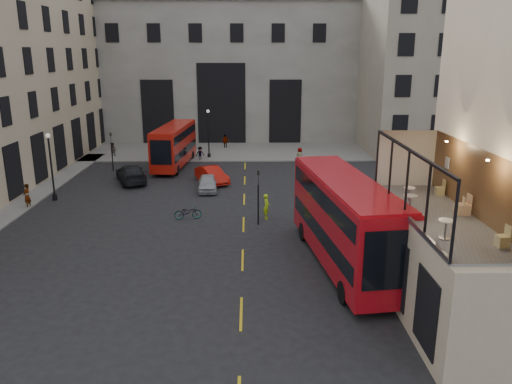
{
  "coord_description": "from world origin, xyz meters",
  "views": [
    {
      "loc": [
        -1.63,
        -20.09,
        11.37
      ],
      "look_at": [
        -1.19,
        9.51,
        3.0
      ],
      "focal_mm": 35.0,
      "sensor_mm": 36.0,
      "label": 1
    }
  ],
  "objects_px": {
    "traffic_light_near": "(258,190)",
    "car_c": "(131,174)",
    "bus_far": "(174,144)",
    "cafe_chair_c": "(464,208)",
    "car_a": "(208,183)",
    "pedestrian_e": "(27,196)",
    "pedestrian_b": "(200,154)",
    "cafe_table_mid": "(410,201)",
    "bus_near": "(344,217)",
    "cafe_chair_b": "(459,209)",
    "street_lamp_a": "(52,171)",
    "cafe_chair_d": "(440,191)",
    "pedestrian_a": "(113,150)",
    "pedestrian_d": "(300,156)",
    "street_lamp_b": "(209,137)",
    "cafe_chair_a": "(502,240)",
    "pedestrian_c": "(225,142)",
    "bicycle": "(188,212)",
    "cafe_table_far": "(409,192)",
    "traffic_light_far": "(111,147)",
    "cafe_table_near": "(446,226)",
    "car_b": "(212,175)",
    "cyclist": "(266,206)"
  },
  "relations": [
    {
      "from": "cafe_table_mid",
      "to": "pedestrian_a",
      "type": "bearing_deg",
      "value": 122.84
    },
    {
      "from": "car_b",
      "to": "cafe_chair_d",
      "type": "bearing_deg",
      "value": -87.49
    },
    {
      "from": "street_lamp_a",
      "to": "pedestrian_b",
      "type": "distance_m",
      "value": 17.88
    },
    {
      "from": "pedestrian_a",
      "to": "pedestrian_e",
      "type": "xyz_separation_m",
      "value": [
        -1.57,
        -18.75,
        0.13
      ]
    },
    {
      "from": "bus_near",
      "to": "cafe_table_mid",
      "type": "relative_size",
      "value": 16.46
    },
    {
      "from": "cafe_table_far",
      "to": "cafe_chair_b",
      "type": "height_order",
      "value": "cafe_chair_b"
    },
    {
      "from": "bus_far",
      "to": "pedestrian_e",
      "type": "xyz_separation_m",
      "value": [
        -9.05,
        -14.07,
        -1.4
      ]
    },
    {
      "from": "bicycle",
      "to": "pedestrian_d",
      "type": "xyz_separation_m",
      "value": [
        9.62,
        17.79,
        0.35
      ]
    },
    {
      "from": "car_a",
      "to": "pedestrian_e",
      "type": "xyz_separation_m",
      "value": [
        -13.12,
        -4.71,
        0.27
      ]
    },
    {
      "from": "pedestrian_a",
      "to": "cafe_table_mid",
      "type": "xyz_separation_m",
      "value": [
        22.05,
        -34.16,
        4.3
      ]
    },
    {
      "from": "pedestrian_b",
      "to": "cafe_chair_c",
      "type": "bearing_deg",
      "value": -91.4
    },
    {
      "from": "traffic_light_near",
      "to": "traffic_light_far",
      "type": "height_order",
      "value": "same"
    },
    {
      "from": "cafe_table_near",
      "to": "cafe_table_far",
      "type": "distance_m",
      "value": 4.85
    },
    {
      "from": "car_a",
      "to": "cafe_chair_c",
      "type": "relative_size",
      "value": 4.34
    },
    {
      "from": "street_lamp_b",
      "to": "bus_far",
      "type": "height_order",
      "value": "street_lamp_b"
    },
    {
      "from": "pedestrian_e",
      "to": "car_c",
      "type": "bearing_deg",
      "value": 151.08
    },
    {
      "from": "cafe_chair_a",
      "to": "pedestrian_c",
      "type": "bearing_deg",
      "value": 105.43
    },
    {
      "from": "bicycle",
      "to": "cafe_table_near",
      "type": "xyz_separation_m",
      "value": [
        11.62,
        -15.94,
        4.6
      ]
    },
    {
      "from": "car_a",
      "to": "cafe_table_far",
      "type": "xyz_separation_m",
      "value": [
        10.96,
        -18.49,
        4.38
      ]
    },
    {
      "from": "bus_near",
      "to": "cafe_chair_b",
      "type": "bearing_deg",
      "value": -52.41
    },
    {
      "from": "bicycle",
      "to": "cafe_table_mid",
      "type": "relative_size",
      "value": 2.46
    },
    {
      "from": "car_c",
      "to": "bus_far",
      "type": "bearing_deg",
      "value": -136.15
    },
    {
      "from": "car_c",
      "to": "cafe_chair_d",
      "type": "xyz_separation_m",
      "value": [
        19.88,
        -20.5,
        4.05
      ]
    },
    {
      "from": "bus_near",
      "to": "cafe_table_far",
      "type": "xyz_separation_m",
      "value": [
        2.35,
        -3.13,
        2.3
      ]
    },
    {
      "from": "bus_far",
      "to": "cafe_chair_c",
      "type": "distance_m",
      "value": 34.34
    },
    {
      "from": "pedestrian_e",
      "to": "bicycle",
      "type": "bearing_deg",
      "value": 86.93
    },
    {
      "from": "car_a",
      "to": "pedestrian_d",
      "type": "height_order",
      "value": "pedestrian_d"
    },
    {
      "from": "bicycle",
      "to": "pedestrian_d",
      "type": "relative_size",
      "value": 1.11
    },
    {
      "from": "street_lamp_a",
      "to": "cafe_chair_d",
      "type": "distance_m",
      "value": 28.92
    },
    {
      "from": "bus_far",
      "to": "cafe_table_mid",
      "type": "height_order",
      "value": "cafe_table_mid"
    },
    {
      "from": "bicycle",
      "to": "pedestrian_b",
      "type": "relative_size",
      "value": 1.22
    },
    {
      "from": "street_lamp_a",
      "to": "pedestrian_a",
      "type": "distance_m",
      "value": 16.77
    },
    {
      "from": "traffic_light_near",
      "to": "car_c",
      "type": "distance_m",
      "value": 16.21
    },
    {
      "from": "traffic_light_far",
      "to": "pedestrian_c",
      "type": "height_order",
      "value": "traffic_light_far"
    },
    {
      "from": "car_b",
      "to": "pedestrian_d",
      "type": "bearing_deg",
      "value": 12.46
    },
    {
      "from": "bus_far",
      "to": "car_b",
      "type": "relative_size",
      "value": 2.42
    },
    {
      "from": "cafe_table_mid",
      "to": "pedestrian_e",
      "type": "bearing_deg",
      "value": 146.89
    },
    {
      "from": "street_lamp_b",
      "to": "bus_near",
      "type": "relative_size",
      "value": 0.43
    },
    {
      "from": "cafe_chair_c",
      "to": "bus_far",
      "type": "bearing_deg",
      "value": 119.37
    },
    {
      "from": "cafe_table_mid",
      "to": "cafe_table_near",
      "type": "bearing_deg",
      "value": -84.34
    },
    {
      "from": "car_a",
      "to": "car_c",
      "type": "distance_m",
      "value": 7.69
    },
    {
      "from": "cafe_chair_d",
      "to": "cafe_chair_a",
      "type": "bearing_deg",
      "value": -91.83
    },
    {
      "from": "street_lamp_a",
      "to": "pedestrian_b",
      "type": "bearing_deg",
      "value": 55.23
    },
    {
      "from": "pedestrian_a",
      "to": "cafe_table_mid",
      "type": "distance_m",
      "value": 40.88
    },
    {
      "from": "pedestrian_b",
      "to": "pedestrian_d",
      "type": "bearing_deg",
      "value": -34.04
    },
    {
      "from": "car_c",
      "to": "pedestrian_b",
      "type": "distance_m",
      "value": 10.51
    },
    {
      "from": "cafe_table_far",
      "to": "cafe_chair_a",
      "type": "relative_size",
      "value": 0.83
    },
    {
      "from": "bus_near",
      "to": "bus_far",
      "type": "xyz_separation_m",
      "value": [
        -12.68,
        24.72,
        -0.41
      ]
    },
    {
      "from": "bicycle",
      "to": "cafe_chair_b",
      "type": "bearing_deg",
      "value": -143.86
    },
    {
      "from": "cafe_chair_c",
      "to": "cyclist",
      "type": "bearing_deg",
      "value": 121.53
    }
  ]
}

